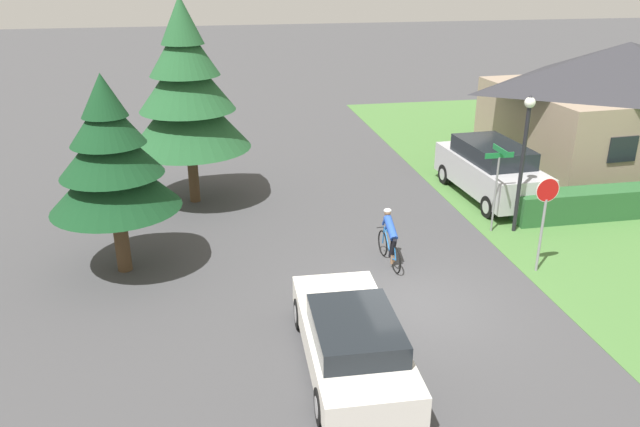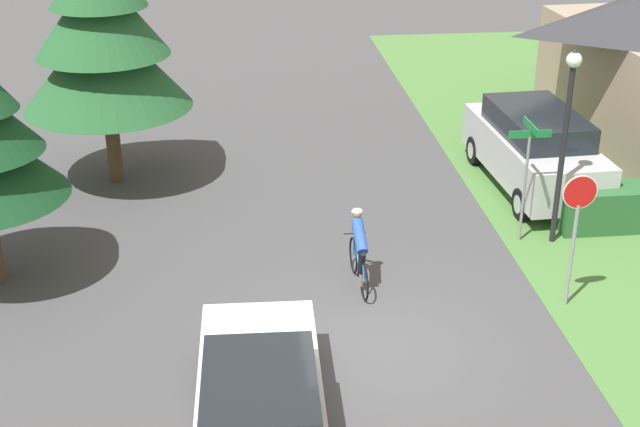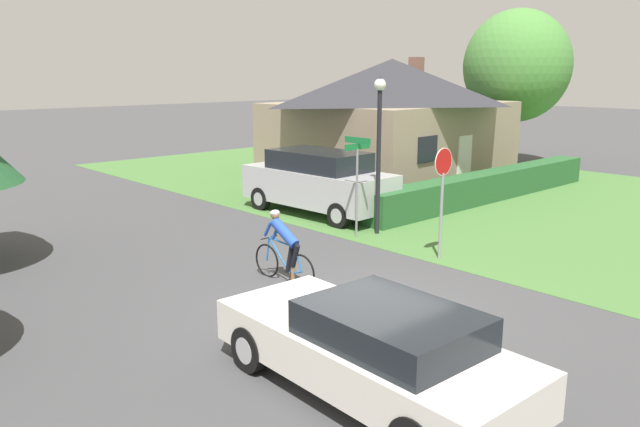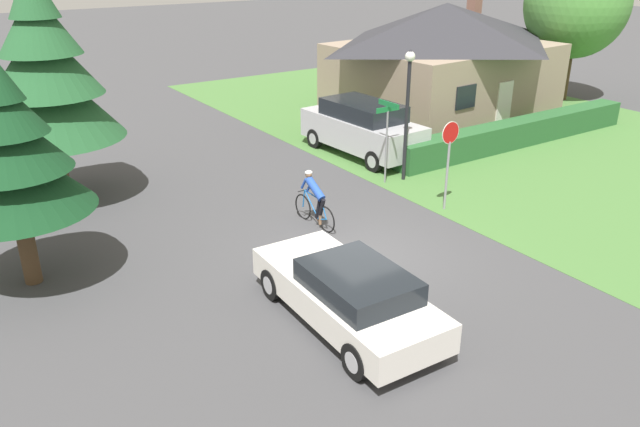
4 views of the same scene
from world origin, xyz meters
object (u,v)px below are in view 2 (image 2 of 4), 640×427
at_px(sedan_left_lane, 260,401).
at_px(conifer_tall_far, 101,29).
at_px(parked_suv_right, 534,148).
at_px(street_name_sign, 527,160).
at_px(street_lamp, 567,120).
at_px(stop_sign, 577,217).
at_px(cyclist, 359,251).

xyz_separation_m(sedan_left_lane, conifer_tall_far, (-3.09, 10.25, 3.09)).
relative_size(parked_suv_right, street_name_sign, 1.91).
height_order(street_lamp, conifer_tall_far, conifer_tall_far).
height_order(street_name_sign, conifer_tall_far, conifer_tall_far).
height_order(stop_sign, conifer_tall_far, conifer_tall_far).
xyz_separation_m(cyclist, street_lamp, (4.40, 1.39, 2.00)).
bearing_deg(street_lamp, sedan_left_lane, -138.22).
distance_m(sedan_left_lane, parked_suv_right, 11.18).
xyz_separation_m(street_name_sign, conifer_tall_far, (-8.92, 4.32, 1.93)).
bearing_deg(stop_sign, parked_suv_right, -102.50).
bearing_deg(conifer_tall_far, stop_sign, -38.02).
distance_m(street_lamp, street_name_sign, 1.13).
distance_m(sedan_left_lane, conifer_tall_far, 11.15).
relative_size(stop_sign, street_name_sign, 0.99).
distance_m(parked_suv_right, street_name_sign, 3.13).
bearing_deg(sedan_left_lane, parked_suv_right, -36.86).
xyz_separation_m(sedan_left_lane, cyclist, (2.12, 4.43, 0.05)).
height_order(sedan_left_lane, street_lamp, street_lamp).
bearing_deg(parked_suv_right, stop_sign, 165.39).
height_order(parked_suv_right, conifer_tall_far, conifer_tall_far).
relative_size(cyclist, street_lamp, 0.43).
xyz_separation_m(sedan_left_lane, stop_sign, (5.86, 3.25, 1.13)).
distance_m(stop_sign, conifer_tall_far, 11.53).
xyz_separation_m(cyclist, stop_sign, (3.75, -1.18, 1.09)).
relative_size(cyclist, conifer_tall_far, 0.27).
distance_m(cyclist, conifer_tall_far, 8.38).
height_order(sedan_left_lane, street_name_sign, street_name_sign).
height_order(sedan_left_lane, conifer_tall_far, conifer_tall_far).
distance_m(street_lamp, conifer_tall_far, 10.63).
xyz_separation_m(cyclist, parked_suv_right, (4.88, 4.28, 0.28)).
relative_size(street_lamp, conifer_tall_far, 0.62).
relative_size(parked_suv_right, conifer_tall_far, 0.75).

